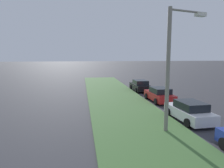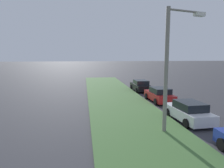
% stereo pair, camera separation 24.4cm
% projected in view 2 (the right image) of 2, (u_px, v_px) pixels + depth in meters
% --- Properties ---
extents(grass_median, '(60.00, 6.00, 0.12)m').
position_uv_depth(grass_median, '(137.00, 128.00, 13.50)').
color(grass_median, '#477238').
rests_on(grass_median, ground).
extents(parked_car_white, '(4.39, 2.21, 1.47)m').
position_uv_depth(parked_car_white, '(188.00, 112.00, 14.99)').
color(parked_car_white, silver).
rests_on(parked_car_white, ground).
extents(parked_car_red, '(4.36, 2.13, 1.47)m').
position_uv_depth(parked_car_red, '(160.00, 95.00, 21.25)').
color(parked_car_red, red).
rests_on(parked_car_red, ground).
extents(parked_car_black, '(4.33, 2.07, 1.47)m').
position_uv_depth(parked_car_black, '(141.00, 86.00, 27.52)').
color(parked_car_black, black).
rests_on(parked_car_black, ground).
extents(streetlight, '(1.08, 2.81, 7.50)m').
position_uv_depth(streetlight, '(171.00, 61.00, 12.45)').
color(streetlight, gray).
rests_on(streetlight, ground).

